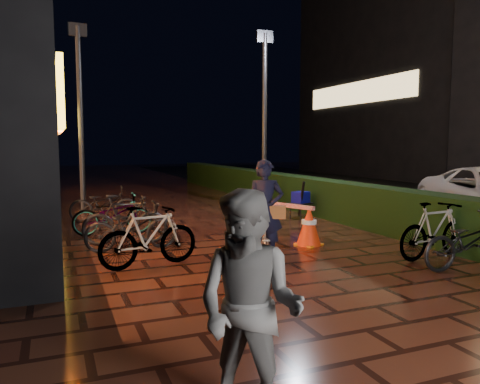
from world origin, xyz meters
name	(u,v)px	position (x,y,z in m)	size (l,w,h in m)	color
ground	(326,282)	(0.00, 0.00, 0.00)	(80.00, 80.00, 0.00)	#381911
hedge	(280,189)	(3.30, 8.00, 0.50)	(0.70, 20.00, 1.00)	black
bystander_person	(249,309)	(-2.36, -2.72, 0.83)	(0.80, 0.63, 1.66)	#565658
lamp_post_hedge	(264,112)	(2.34, 7.17, 2.90)	(0.50, 0.14, 5.27)	black
lamp_post_sf	(80,110)	(-2.77, 8.52, 2.92)	(0.51, 0.15, 5.31)	black
cyclist	(265,227)	(-0.43, 1.15, 0.64)	(0.86, 1.26, 1.71)	silver
traffic_barrier	(281,221)	(0.74, 2.89, 0.38)	(1.09, 1.87, 0.77)	red
cart_assembly	(301,199)	(2.51, 5.22, 0.52)	(0.66, 0.71, 1.01)	black
parked_bikes_storefront	(121,218)	(-2.31, 4.04, 0.46)	(1.92, 5.61, 0.99)	black
parked_bikes_hedge	(453,236)	(2.44, 0.07, 0.47)	(1.73, 1.39, 0.99)	black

